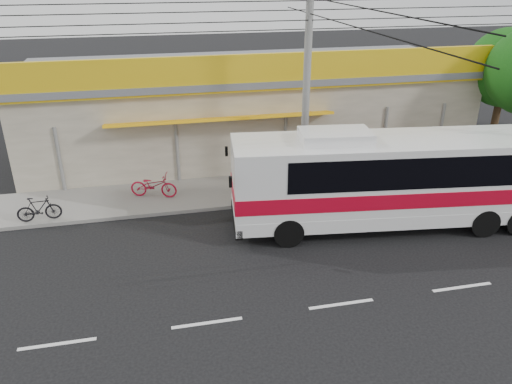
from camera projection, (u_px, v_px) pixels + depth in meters
ground at (314, 260)px, 17.01m from camera, size 120.00×120.00×0.00m
sidewalk at (272, 187)px, 22.30m from camera, size 30.00×3.20×0.15m
lane_markings at (341, 304)px, 14.79m from camera, size 50.00×0.12×0.01m
storefront_building at (247, 107)px, 26.29m from camera, size 22.60×9.20×5.70m
coach_bus at (406, 175)px, 18.47m from camera, size 12.74×4.07×3.86m
motorbike_red at (154, 185)px, 21.04m from camera, size 2.11×1.28×1.05m
motorbike_dark at (39, 209)px, 19.09m from camera, size 1.66×0.56×0.98m
utility_pole at (310, 14)px, 18.69m from camera, size 34.00×14.00×9.07m
tree_far at (508, 71)px, 24.74m from camera, size 3.87×3.87×6.42m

